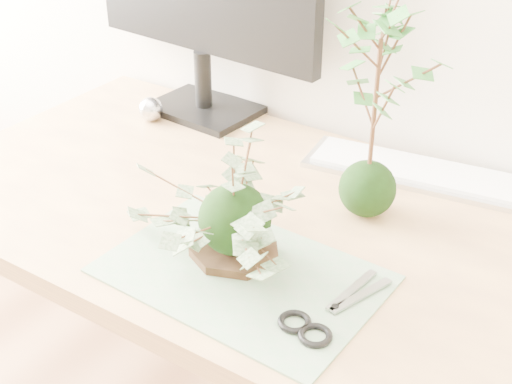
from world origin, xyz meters
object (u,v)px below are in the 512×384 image
desk (332,279)px  maple_kokedama (380,54)px  ivy_kokedama (234,189)px  keyboard (420,172)px

desk → maple_kokedama: maple_kokedama is taller
ivy_kokedama → maple_kokedama: size_ratio=0.97×
maple_kokedama → keyboard: size_ratio=0.91×
desk → keyboard: keyboard is taller
ivy_kokedama → keyboard: (0.14, 0.42, -0.12)m
ivy_kokedama → maple_kokedama: bearing=65.0°
desk → ivy_kokedama: 0.28m
ivy_kokedama → maple_kokedama: maple_kokedama is taller
desk → keyboard: (0.04, 0.28, 0.10)m
keyboard → maple_kokedama: bearing=-107.1°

